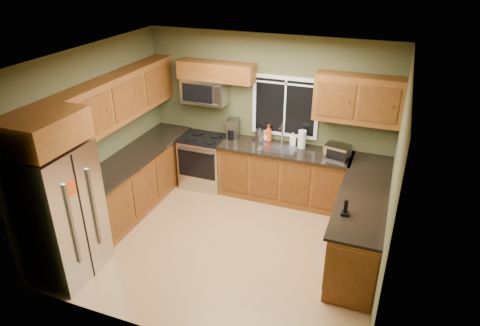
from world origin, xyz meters
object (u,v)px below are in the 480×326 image
Objects in this scene: range at (205,161)px; cordless_phone at (345,211)px; soap_bottle_b at (293,139)px; toaster_oven at (337,152)px; microwave at (205,91)px; kettle at (260,135)px; coffee_maker at (233,129)px; paper_towel_roll at (302,139)px; refrigerator at (60,214)px; soap_bottle_a at (269,133)px; soap_bottle_c at (265,136)px.

range is 3.15m from cordless_phone.
soap_bottle_b reaches higher than range.
cordless_phone is (0.35, -1.55, -0.05)m from toaster_oven.
microwave reaches higher than kettle.
range is 2.24× the size of toaster_oven.
microwave is 3.62× the size of cordless_phone.
toaster_oven is 0.83m from soap_bottle_b.
paper_towel_roll is at bearing 0.13° from coffee_maker.
refrigerator reaches higher than kettle.
soap_bottle_b is (-0.17, 0.07, -0.05)m from paper_towel_roll.
kettle is 0.92× the size of soap_bottle_a.
soap_bottle_b is at bearing 0.00° from soap_bottle_c.
cordless_phone is at bearing -46.07° from kettle.
refrigerator is at bearing -119.93° from kettle.
microwave is 2.63× the size of soap_bottle_a.
soap_bottle_a is at bearing 166.77° from toaster_oven.
range is at bearing 148.89° from cordless_phone.
paper_towel_roll is 0.60m from soap_bottle_a.
toaster_oven is at bearing -19.02° from paper_towel_roll.
refrigerator is 8.58× the size of cordless_phone.
microwave is 2.85× the size of kettle.
microwave is 3.26m from cordless_phone.
soap_bottle_c is (-0.06, 0.00, -0.06)m from soap_bottle_a.
kettle is (0.98, 0.13, 0.59)m from range.
soap_bottle_b is at bearing 8.56° from range.
range is 4.47× the size of cordless_phone.
refrigerator is 2.89m from range.
kettle is 0.16m from soap_bottle_a.
soap_bottle_c is at bearing 5.13° from microwave.
refrigerator is 3.73m from soap_bottle_b.
kettle is at bearing 60.07° from refrigerator.
soap_bottle_c is (-0.65, 0.07, -0.07)m from paper_towel_roll.
kettle is at bearing -124.91° from soap_bottle_c.
microwave reaches higher than coffee_maker.
kettle is 0.80× the size of paper_towel_roll.
soap_bottle_c is 2.44m from cordless_phone.
coffee_maker is (1.18, 2.93, 0.19)m from refrigerator.
microwave reaches higher than soap_bottle_c.
coffee_maker is at bearing 177.62° from kettle.
soap_bottle_a is (1.11, 0.23, 0.62)m from range.
refrigerator is 3.55m from cordless_phone.
cordless_phone is at bearing -49.80° from soap_bottle_a.
toaster_oven is 1.59m from cordless_phone.
kettle is at bearing -0.08° from microwave.
microwave is at bearing -179.26° from paper_towel_roll.
range is 1.65m from soap_bottle_b.
microwave reaches higher than soap_bottle_a.
range is 5.53× the size of soap_bottle_c.
coffee_maker is at bearing 173.51° from toaster_oven.
microwave is at bearing -174.87° from soap_bottle_c.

